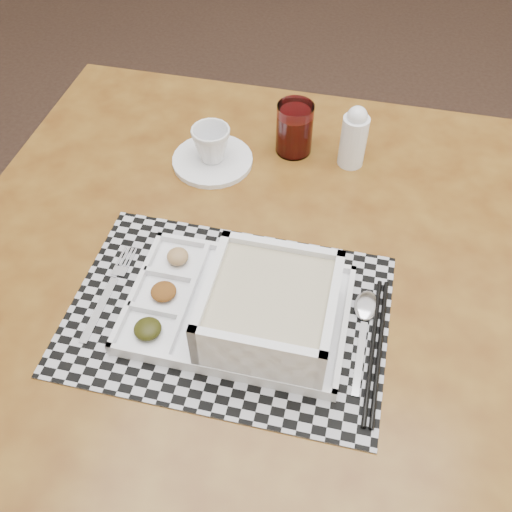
# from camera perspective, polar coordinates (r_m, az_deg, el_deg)

# --- Properties ---
(floor) EXTENTS (5.00, 5.00, 0.00)m
(floor) POSITION_cam_1_polar(r_m,az_deg,el_deg) (1.84, 7.32, -1.63)
(floor) COLOR black
(floor) RESTS_ON ground
(dining_table) EXTENTS (1.03, 1.03, 0.72)m
(dining_table) POSITION_cam_1_polar(r_m,az_deg,el_deg) (0.97, -1.21, -3.04)
(dining_table) COLOR #4D270E
(dining_table) RESTS_ON ground
(placemat) EXTENTS (0.49, 0.35, 0.00)m
(placemat) POSITION_cam_1_polar(r_m,az_deg,el_deg) (0.85, -2.81, -5.77)
(placemat) COLOR #A4A3AB
(placemat) RESTS_ON dining_table
(serving_tray) EXTENTS (0.33, 0.24, 0.10)m
(serving_tray) POSITION_cam_1_polar(r_m,az_deg,el_deg) (0.80, 0.38, -5.52)
(serving_tray) COLOR white
(serving_tray) RESTS_ON placemat
(fork) EXTENTS (0.03, 0.19, 0.00)m
(fork) POSITION_cam_1_polar(r_m,az_deg,el_deg) (0.90, -14.37, -3.33)
(fork) COLOR #BBBBC2
(fork) RESTS_ON placemat
(spoon) EXTENTS (0.04, 0.18, 0.01)m
(spoon) POSITION_cam_1_polar(r_m,az_deg,el_deg) (0.86, 10.90, -5.61)
(spoon) COLOR #BBBBC2
(spoon) RESTS_ON placemat
(chopsticks) EXTENTS (0.03, 0.24, 0.01)m
(chopsticks) POSITION_cam_1_polar(r_m,az_deg,el_deg) (0.83, 11.90, -9.04)
(chopsticks) COLOR black
(chopsticks) RESTS_ON placemat
(saucer) EXTENTS (0.15, 0.15, 0.01)m
(saucer) POSITION_cam_1_polar(r_m,az_deg,el_deg) (1.08, -4.37, 9.52)
(saucer) COLOR white
(saucer) RESTS_ON dining_table
(cup) EXTENTS (0.09, 0.09, 0.07)m
(cup) POSITION_cam_1_polar(r_m,az_deg,el_deg) (1.06, -4.49, 11.10)
(cup) COLOR white
(cup) RESTS_ON saucer
(juice_glass) EXTENTS (0.07, 0.07, 0.10)m
(juice_glass) POSITION_cam_1_polar(r_m,az_deg,el_deg) (1.08, 3.86, 12.44)
(juice_glass) COLOR white
(juice_glass) RESTS_ON dining_table
(creamer_bottle) EXTENTS (0.05, 0.05, 0.12)m
(creamer_bottle) POSITION_cam_1_polar(r_m,az_deg,el_deg) (1.06, 9.76, 11.63)
(creamer_bottle) COLOR white
(creamer_bottle) RESTS_ON dining_table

